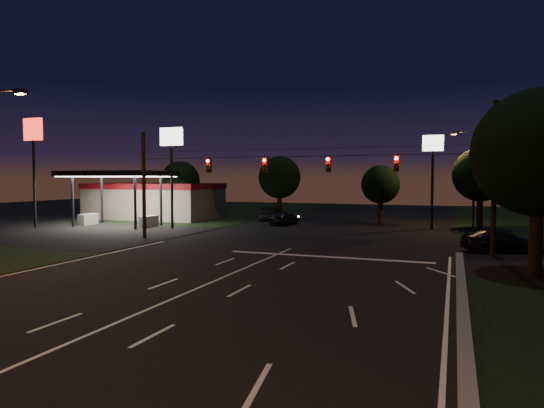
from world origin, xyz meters
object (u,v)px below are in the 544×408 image
at_px(car_cross, 502,241).
at_px(car_oncoming_b, 269,214).
at_px(car_oncoming_a, 284,218).
at_px(utility_pole_right, 492,257).
at_px(tree_right_near, 538,154).

bearing_deg(car_cross, car_oncoming_b, 33.25).
bearing_deg(car_oncoming_a, utility_pole_right, 149.90).
distance_m(car_oncoming_a, car_oncoming_b, 5.45).
distance_m(utility_pole_right, car_oncoming_a, 22.66).
xyz_separation_m(car_oncoming_a, car_cross, (18.40, -12.22, -0.01)).
distance_m(tree_right_near, car_cross, 8.38).
bearing_deg(tree_right_near, utility_pole_right, 107.53).
height_order(tree_right_near, car_oncoming_a, tree_right_near).
height_order(utility_pole_right, car_oncoming_b, utility_pole_right).
bearing_deg(tree_right_near, car_oncoming_a, 135.57).
relative_size(car_oncoming_b, car_cross, 0.91).
distance_m(tree_right_near, car_oncoming_b, 32.77).
bearing_deg(car_cross, utility_pole_right, 141.33).
height_order(tree_right_near, car_oncoming_b, tree_right_near).
bearing_deg(car_oncoming_a, car_oncoming_b, -45.16).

